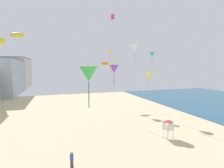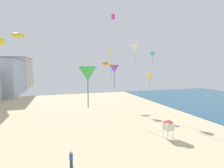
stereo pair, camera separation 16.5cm
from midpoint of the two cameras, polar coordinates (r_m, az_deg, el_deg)
name	(u,v)px [view 1 (the left image)]	position (r m, az deg, el deg)	size (l,w,h in m)	color
boardwalk_hotel_distant	(13,73)	(95.11, -31.06, 3.32)	(14.71, 20.78, 14.78)	beige
kite_flyer	(72,159)	(17.46, -14.01, -23.72)	(0.34, 0.34, 1.64)	#383D4C
lifeguard_stand	(168,125)	(24.06, 18.63, -13.18)	(1.10, 1.10, 2.55)	white
kite_green_delta	(89,74)	(13.79, -8.41, 3.41)	(1.51, 1.51, 3.44)	green
kite_yellow_delta	(149,76)	(32.80, 12.50, 2.72)	(1.36, 1.36, 3.10)	yellow
kite_white_delta	(134,48)	(34.20, 7.61, 12.06)	(1.76, 1.76, 3.99)	white
kite_yellow_delta_2	(111,66)	(40.18, -0.49, 6.38)	(1.42, 1.42, 3.23)	yellow
kite_cyan_delta	(152,55)	(33.55, 13.47, 9.77)	(1.12, 1.12, 2.54)	#2DB7CC
kite_magenta_box	(112,17)	(42.55, 0.02, 22.17)	(0.73, 0.73, 1.15)	#DB3D9E
kite_orange_parafoil	(105,64)	(43.54, -2.53, 7.05)	(2.11, 0.59, 0.82)	orange
kite_yellow_delta_3	(110,52)	(40.70, -0.76, 10.95)	(0.96, 0.96, 2.19)	yellow
kite_yellow_parafoil_2	(17,35)	(30.37, -29.97, 14.39)	(1.97, 0.55, 0.77)	yellow
kite_purple_delta	(114,69)	(30.31, 0.53, 5.21)	(1.76, 1.76, 3.99)	purple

